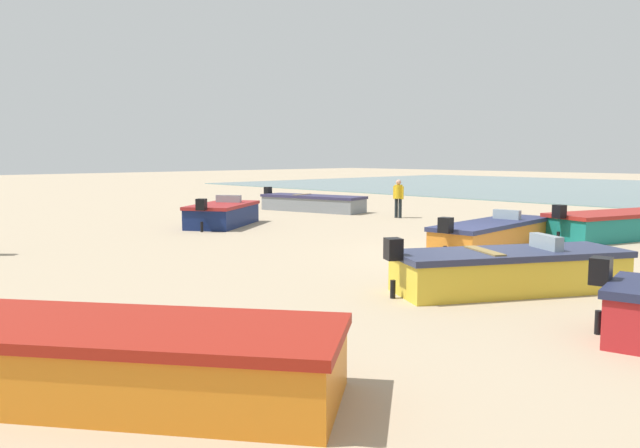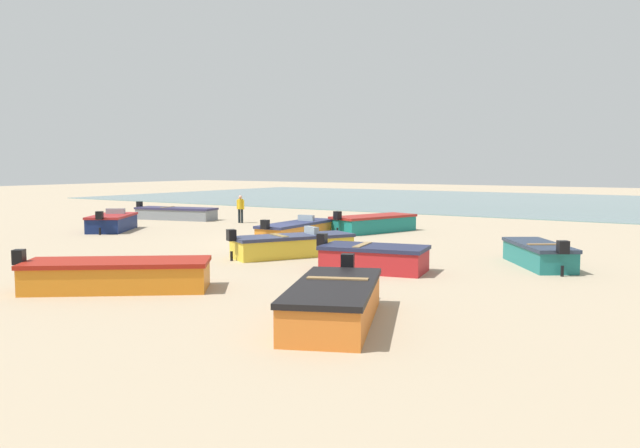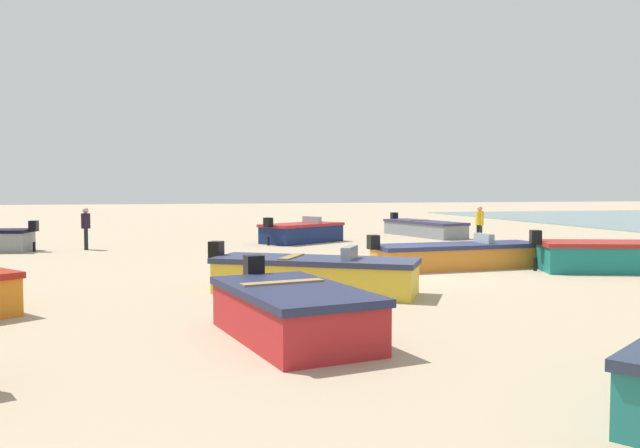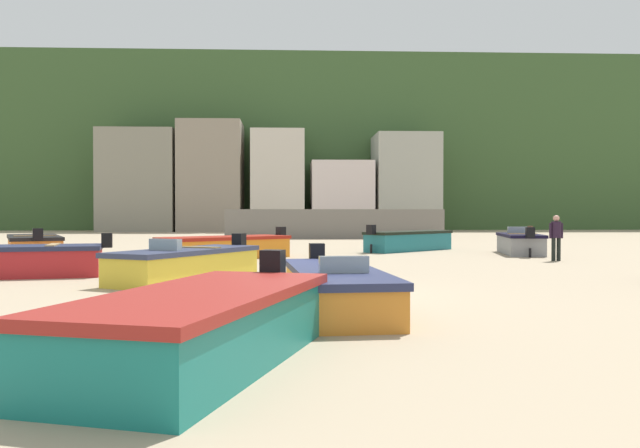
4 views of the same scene
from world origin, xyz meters
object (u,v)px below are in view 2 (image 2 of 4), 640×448
(boat_yellow_10, at_px, (292,245))
(beach_walker_foreground, at_px, (240,207))
(boat_teal_5, at_px, (539,254))
(boat_grey_7, at_px, (176,213))
(boat_navy_0, at_px, (112,222))
(boat_orange_3, at_px, (117,275))
(boat_orange_2, at_px, (334,303))
(boat_orange_6, at_px, (297,230))
(boat_red_8, at_px, (374,258))
(boat_teal_9, at_px, (373,224))

(boat_yellow_10, xyz_separation_m, beach_walker_foreground, (10.57, -9.57, 0.54))
(boat_teal_5, xyz_separation_m, boat_grey_7, (23.73, -6.47, -0.02))
(beach_walker_foreground, bearing_deg, boat_navy_0, 66.25)
(boat_orange_3, bearing_deg, boat_orange_2, 53.90)
(boat_teal_5, bearing_deg, boat_navy_0, 145.49)
(boat_orange_3, height_order, boat_orange_6, boat_orange_3)
(boat_red_8, distance_m, boat_teal_9, 12.16)
(boat_navy_0, height_order, boat_teal_5, boat_navy_0)
(boat_orange_6, bearing_deg, beach_walker_foreground, 143.39)
(boat_orange_2, bearing_deg, boat_red_8, -92.18)
(boat_orange_6, height_order, boat_teal_9, boat_teal_9)
(boat_orange_3, distance_m, boat_teal_5, 13.59)
(boat_teal_9, bearing_deg, boat_navy_0, -132.30)
(boat_orange_3, relative_size, boat_red_8, 1.33)
(boat_navy_0, distance_m, boat_teal_5, 21.61)
(boat_navy_0, distance_m, boat_grey_7, 6.91)
(boat_orange_3, xyz_separation_m, boat_grey_7, (15.18, -17.04, -0.03))
(boat_yellow_10, bearing_deg, boat_grey_7, 178.56)
(boat_grey_7, bearing_deg, boat_navy_0, 5.19)
(boat_orange_2, xyz_separation_m, boat_yellow_10, (6.69, -7.80, -0.03))
(boat_teal_5, relative_size, boat_orange_6, 0.71)
(boat_navy_0, bearing_deg, boat_orange_6, -19.24)
(boat_teal_9, bearing_deg, beach_walker_foreground, -164.12)
(boat_grey_7, height_order, beach_walker_foreground, beach_walker_foreground)
(boat_yellow_10, bearing_deg, boat_orange_2, -20.27)
(boat_teal_5, relative_size, boat_grey_7, 0.71)
(boat_orange_6, bearing_deg, boat_yellow_10, -61.04)
(boat_orange_6, distance_m, boat_grey_7, 12.61)
(boat_orange_6, xyz_separation_m, boat_yellow_10, (-3.42, 5.12, 0.04))
(boat_teal_9, bearing_deg, boat_teal_5, -16.79)
(boat_orange_2, bearing_deg, boat_grey_7, -60.91)
(boat_grey_7, relative_size, boat_teal_9, 1.10)
(boat_orange_3, bearing_deg, boat_grey_7, -175.63)
(boat_orange_2, distance_m, beach_walker_foreground, 24.49)
(boat_teal_5, bearing_deg, boat_grey_7, 129.94)
(boat_orange_6, bearing_deg, boat_teal_9, 62.32)
(boat_grey_7, relative_size, beach_walker_foreground, 3.38)
(boat_red_8, bearing_deg, boat_yellow_10, -119.56)
(boat_red_8, relative_size, beach_walker_foreground, 2.31)
(boat_navy_0, xyz_separation_m, boat_orange_6, (-9.85, -2.61, -0.05))
(boat_teal_5, relative_size, beach_walker_foreground, 2.39)
(boat_teal_9, relative_size, beach_walker_foreground, 3.08)
(boat_navy_0, relative_size, boat_teal_9, 0.81)
(boat_navy_0, distance_m, boat_orange_6, 10.19)
(boat_orange_2, relative_size, boat_yellow_10, 1.01)
(boat_navy_0, relative_size, boat_grey_7, 0.74)
(boat_orange_2, bearing_deg, boat_orange_6, -75.46)
(boat_orange_6, relative_size, boat_grey_7, 1.00)
(boat_teal_5, distance_m, boat_grey_7, 24.59)
(boat_teal_9, distance_m, beach_walker_foreground, 8.96)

